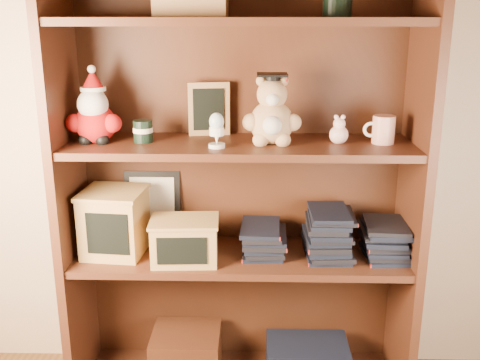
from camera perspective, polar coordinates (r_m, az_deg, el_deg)
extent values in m
cube|color=#C7B090|center=(2.01, 3.60, 13.42)|extent=(3.00, 0.04, 2.50)
cube|color=#472314|center=(2.00, -16.99, -0.42)|extent=(0.03, 0.35, 1.60)
cube|color=#472314|center=(1.97, 17.23, -0.68)|extent=(0.03, 0.35, 1.60)
cube|color=#422011|center=(2.06, 0.12, 0.79)|extent=(1.20, 0.02, 1.60)
cube|color=#472314|center=(1.81, 0.00, 15.85)|extent=(1.14, 0.33, 0.02)
cube|color=#422011|center=(2.20, -5.45, -17.16)|extent=(0.25, 0.22, 0.18)
cube|color=black|center=(2.21, 6.82, -17.72)|extent=(0.30, 0.20, 0.14)
cube|color=#472314|center=(1.99, 0.00, -7.80)|extent=(1.14, 0.33, 0.02)
cube|color=#472314|center=(1.86, 0.00, 3.46)|extent=(1.14, 0.33, 0.02)
sphere|color=#A50F0F|center=(1.92, -14.45, 5.57)|extent=(0.13, 0.13, 0.13)
sphere|color=#A50F0F|center=(1.92, -16.40, 5.57)|extent=(0.06, 0.06, 0.06)
sphere|color=#A50F0F|center=(1.88, -12.85, 5.64)|extent=(0.06, 0.06, 0.06)
sphere|color=black|center=(1.91, -15.42, 3.95)|extent=(0.04, 0.04, 0.04)
sphere|color=black|center=(1.89, -13.81, 3.97)|extent=(0.04, 0.04, 0.04)
sphere|color=white|center=(1.89, -14.73, 7.45)|extent=(0.10, 0.10, 0.10)
sphere|color=#D8B293|center=(1.91, -14.65, 8.19)|extent=(0.07, 0.07, 0.07)
cone|color=#A50F0F|center=(1.90, -14.77, 9.84)|extent=(0.08, 0.08, 0.07)
sphere|color=white|center=(1.90, -14.85, 10.83)|extent=(0.03, 0.03, 0.03)
cylinder|color=white|center=(1.90, -14.70, 8.94)|extent=(0.08, 0.08, 0.01)
cylinder|color=black|center=(1.89, -9.82, 4.91)|extent=(0.06, 0.06, 0.07)
cylinder|color=beige|center=(1.89, -9.83, 5.04)|extent=(0.07, 0.07, 0.02)
cube|color=#9E7547|center=(1.96, -3.17, 7.22)|extent=(0.14, 0.04, 0.18)
cube|color=black|center=(1.95, -3.20, 7.17)|extent=(0.11, 0.02, 0.14)
cube|color=#9E7547|center=(2.01, -3.07, 5.20)|extent=(0.07, 0.07, 0.01)
cylinder|color=white|center=(1.79, -2.37, 3.51)|extent=(0.05, 0.05, 0.01)
cone|color=white|center=(1.78, -2.38, 4.24)|extent=(0.02, 0.02, 0.04)
cylinder|color=white|center=(1.78, -2.39, 4.98)|extent=(0.05, 0.05, 0.03)
ellipsoid|color=silver|center=(1.77, -2.40, 5.92)|extent=(0.05, 0.05, 0.06)
sphere|color=tan|center=(1.85, 3.23, 5.84)|extent=(0.14, 0.14, 0.14)
sphere|color=white|center=(1.79, 3.29, 5.56)|extent=(0.06, 0.06, 0.06)
sphere|color=tan|center=(1.83, 1.14, 5.89)|extent=(0.06, 0.06, 0.06)
sphere|color=tan|center=(1.83, 5.36, 5.85)|extent=(0.06, 0.06, 0.06)
sphere|color=tan|center=(1.82, 2.10, 4.10)|extent=(0.05, 0.05, 0.05)
sphere|color=tan|center=(1.82, 4.38, 4.08)|extent=(0.05, 0.05, 0.05)
sphere|color=tan|center=(1.83, 3.28, 8.69)|extent=(0.10, 0.10, 0.10)
sphere|color=white|center=(1.79, 3.31, 8.18)|extent=(0.04, 0.04, 0.04)
sphere|color=tan|center=(1.84, 2.15, 10.02)|extent=(0.03, 0.03, 0.03)
sphere|color=tan|center=(1.84, 4.43, 9.99)|extent=(0.03, 0.03, 0.03)
cylinder|color=black|center=(1.83, 3.30, 10.29)|extent=(0.05, 0.05, 0.02)
cube|color=black|center=(1.82, 3.31, 10.64)|extent=(0.10, 0.10, 0.01)
cylinder|color=#A50F0F|center=(1.81, 4.82, 10.19)|extent=(0.00, 0.05, 0.03)
sphere|color=beige|center=(1.87, 10.00, 4.55)|extent=(0.06, 0.06, 0.06)
sphere|color=beige|center=(1.87, 10.06, 5.65)|extent=(0.04, 0.04, 0.04)
sphere|color=beige|center=(1.86, 9.75, 6.33)|extent=(0.02, 0.02, 0.02)
sphere|color=beige|center=(1.87, 10.43, 6.31)|extent=(0.02, 0.02, 0.02)
cylinder|color=silver|center=(1.90, 14.37, 4.99)|extent=(0.07, 0.07, 0.09)
torus|color=white|center=(1.89, 13.15, 5.02)|extent=(0.05, 0.01, 0.05)
cube|color=black|center=(2.10, -8.86, -2.54)|extent=(0.20, 0.05, 0.26)
cube|color=beige|center=(2.09, -8.91, -2.63)|extent=(0.16, 0.03, 0.21)
cube|color=tan|center=(2.00, -12.61, -4.29)|extent=(0.22, 0.22, 0.22)
cube|color=black|center=(1.91, -13.33, -5.37)|extent=(0.14, 0.02, 0.14)
cube|color=tan|center=(1.97, -12.82, -1.24)|extent=(0.23, 0.23, 0.01)
cube|color=tan|center=(1.91, -5.63, -6.24)|extent=(0.22, 0.16, 0.14)
cube|color=black|center=(1.84, -5.93, -7.19)|extent=(0.16, 0.01, 0.09)
cube|color=tan|center=(1.89, -5.70, -4.17)|extent=(0.24, 0.17, 0.01)
cube|color=black|center=(1.99, 2.36, -7.28)|extent=(0.14, 0.20, 0.02)
cube|color=black|center=(1.98, 2.37, -6.86)|extent=(0.14, 0.20, 0.02)
cube|color=black|center=(1.97, 2.38, -6.43)|extent=(0.14, 0.20, 0.02)
cube|color=black|center=(1.97, 2.38, -6.00)|extent=(0.14, 0.20, 0.02)
cube|color=black|center=(1.96, 2.39, -5.57)|extent=(0.14, 0.20, 0.02)
cube|color=black|center=(1.95, 2.39, -5.14)|extent=(0.14, 0.20, 0.02)
cube|color=black|center=(1.95, 2.40, -4.70)|extent=(0.14, 0.20, 0.02)
cube|color=black|center=(2.00, 8.90, -7.27)|extent=(0.14, 0.20, 0.02)
cube|color=black|center=(2.00, 8.92, -6.85)|extent=(0.14, 0.20, 0.02)
cube|color=black|center=(1.99, 8.94, -6.42)|extent=(0.14, 0.20, 0.02)
cube|color=black|center=(1.98, 8.96, -6.00)|extent=(0.14, 0.20, 0.02)
cube|color=black|center=(1.98, 8.98, -5.57)|extent=(0.14, 0.20, 0.02)
cube|color=black|center=(1.97, 9.00, -5.14)|extent=(0.14, 0.20, 0.02)
cube|color=black|center=(1.97, 9.03, -4.71)|extent=(0.14, 0.20, 0.02)
cube|color=black|center=(1.96, 9.05, -4.27)|extent=(0.14, 0.20, 0.02)
cube|color=black|center=(1.95, 9.07, -3.83)|extent=(0.14, 0.20, 0.02)
cube|color=black|center=(1.95, 9.09, -3.39)|extent=(0.14, 0.20, 0.02)
cube|color=black|center=(1.94, 9.11, -2.95)|extent=(0.14, 0.20, 0.02)
cube|color=black|center=(2.04, 14.33, -7.19)|extent=(0.14, 0.20, 0.02)
cube|color=black|center=(2.03, 14.36, -6.77)|extent=(0.14, 0.20, 0.02)
cube|color=black|center=(2.02, 14.39, -6.36)|extent=(0.14, 0.20, 0.02)
cube|color=black|center=(2.02, 14.42, -5.94)|extent=(0.14, 0.20, 0.02)
cube|color=black|center=(2.01, 14.46, -5.52)|extent=(0.14, 0.20, 0.02)
cube|color=black|center=(2.01, 14.49, -5.09)|extent=(0.14, 0.20, 0.02)
cube|color=black|center=(2.00, 14.52, -4.67)|extent=(0.14, 0.20, 0.02)
cube|color=black|center=(1.99, 14.56, -4.24)|extent=(0.14, 0.20, 0.02)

